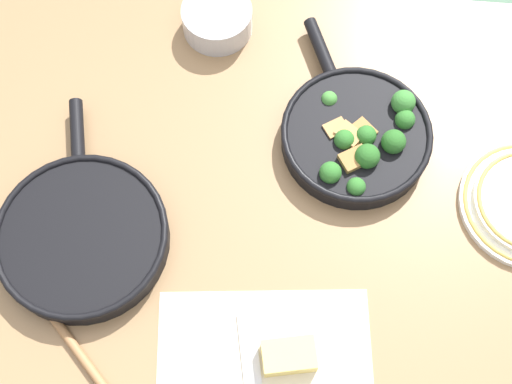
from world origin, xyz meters
name	(u,v)px	position (x,y,z in m)	size (l,w,h in m)	color
ground_plane	(256,302)	(0.00, 0.00, 0.00)	(14.00, 14.00, 0.00)	#51755B
dining_table_red	(256,214)	(0.00, 0.00, 0.67)	(1.18, 0.90, 0.75)	olive
skillet_broccoli	(357,136)	(-0.17, -0.12, 0.78)	(0.27, 0.37, 0.07)	black
skillet_eggs	(83,236)	(0.28, 0.10, 0.77)	(0.29, 0.40, 0.05)	black
wooden_spoon	(66,335)	(0.28, 0.27, 0.76)	(0.26, 0.26, 0.02)	#996B42
parchment_sheet	(265,372)	(-0.04, 0.30, 0.75)	(0.36, 0.29, 0.00)	beige
cheese_block	(289,356)	(-0.07, 0.27, 0.77)	(0.09, 0.07, 0.04)	#EACC66
prep_bowl_steel	(217,19)	(0.10, -0.34, 0.78)	(0.13, 0.13, 0.05)	#B7B7BC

